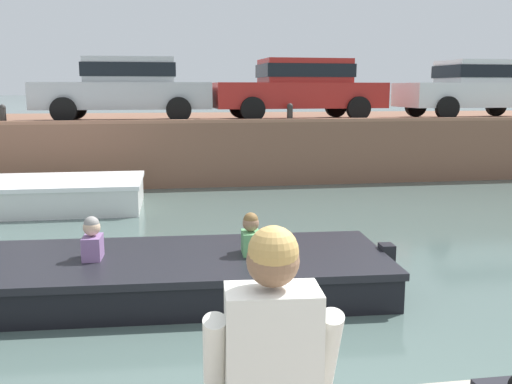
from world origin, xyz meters
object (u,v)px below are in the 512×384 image
object	(u,v)px
car_left_inner_silver	(126,86)
car_right_inner_white	(477,87)
mooring_bollard_west	(3,114)
person_seated_left	(271,370)
car_centre_red	(300,86)
mooring_bollard_mid	(290,112)
motorboat_passing	(142,276)

from	to	relation	value
car_left_inner_silver	car_right_inner_white	world-z (taller)	same
mooring_bollard_west	person_seated_left	bearing A→B (deg)	-70.81
mooring_bollard_west	car_right_inner_white	bearing A→B (deg)	5.16
car_left_inner_silver	car_centre_red	distance (m)	4.42
car_right_inner_white	person_seated_left	xyz separation A→B (m)	(-8.01, -12.65, -1.14)
mooring_bollard_mid	person_seated_left	world-z (taller)	mooring_bollard_mid
motorboat_passing	car_centre_red	world-z (taller)	car_centre_red
motorboat_passing	car_left_inner_silver	world-z (taller)	car_left_inner_silver
car_centre_red	car_right_inner_white	bearing A→B (deg)	-0.01
car_centre_red	person_seated_left	xyz separation A→B (m)	(-3.06, -12.65, -1.14)
person_seated_left	motorboat_passing	bearing A→B (deg)	99.41
motorboat_passing	mooring_bollard_west	size ratio (longest dim) A/B	14.10
mooring_bollard_mid	person_seated_left	bearing A→B (deg)	-102.50
car_centre_red	car_right_inner_white	world-z (taller)	same
mooring_bollard_mid	car_right_inner_white	bearing A→B (deg)	11.29
motorboat_passing	mooring_bollard_mid	distance (m)	8.14
car_right_inner_white	person_seated_left	bearing A→B (deg)	-122.33
motorboat_passing	mooring_bollard_mid	world-z (taller)	mooring_bollard_mid
car_left_inner_silver	mooring_bollard_west	xyz separation A→B (m)	(-2.67, -1.08, -0.61)
car_left_inner_silver	mooring_bollard_west	world-z (taller)	car_left_inner_silver
mooring_bollard_west	car_left_inner_silver	bearing A→B (deg)	22.13
car_centre_red	person_seated_left	size ratio (longest dim) A/B	4.62
motorboat_passing	person_seated_left	distance (m)	4.45
mooring_bollard_west	person_seated_left	xyz separation A→B (m)	(4.02, -11.56, -0.53)
car_left_inner_silver	car_right_inner_white	bearing A→B (deg)	0.01
mooring_bollard_mid	motorboat_passing	bearing A→B (deg)	-114.17
car_centre_red	mooring_bollard_west	distance (m)	7.19
mooring_bollard_west	motorboat_passing	bearing A→B (deg)	-65.54
motorboat_passing	car_centre_red	size ratio (longest dim) A/B	1.41
motorboat_passing	mooring_bollard_mid	xyz separation A→B (m)	(3.27, 7.29, 1.53)
car_left_inner_silver	person_seated_left	bearing A→B (deg)	-83.87
car_centre_red	mooring_bollard_west	size ratio (longest dim) A/B	10.02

